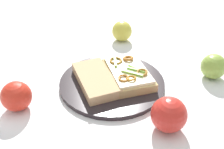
{
  "coord_description": "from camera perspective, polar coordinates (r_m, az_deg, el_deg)",
  "views": [
    {
      "loc": [
        -0.47,
        0.28,
        0.41
      ],
      "look_at": [
        0.0,
        0.0,
        0.03
      ],
      "focal_mm": 39.86,
      "sensor_mm": 36.0,
      "label": 1
    }
  ],
  "objects": [
    {
      "name": "sandwich",
      "position": [
        0.68,
        3.69,
        0.33
      ],
      "size": [
        0.18,
        0.14,
        0.04
      ],
      "rotation": [
        0.0,
        0.0,
        2.89
      ],
      "color": "tan",
      "rests_on": "plate"
    },
    {
      "name": "apple_1",
      "position": [
        0.55,
        12.9,
        -8.92
      ],
      "size": [
        0.1,
        0.1,
        0.08
      ],
      "primitive_type": "sphere",
      "rotation": [
        0.0,
        0.0,
        5.96
      ],
      "color": "red",
      "rests_on": "ground_plane"
    },
    {
      "name": "apple_4",
      "position": [
        0.75,
        22.27,
        1.74
      ],
      "size": [
        0.09,
        0.09,
        0.07
      ],
      "primitive_type": "sphere",
      "rotation": [
        0.0,
        0.0,
        1.93
      ],
      "color": "#8AA743",
      "rests_on": "ground_plane"
    },
    {
      "name": "bread_slice_side",
      "position": [
        0.66,
        -3.8,
        -1.15
      ],
      "size": [
        0.18,
        0.11,
        0.03
      ],
      "primitive_type": "cube",
      "rotation": [
        0.0,
        0.0,
        2.98
      ],
      "color": "tan",
      "rests_on": "plate"
    },
    {
      "name": "apple_2",
      "position": [
        0.9,
        2.3,
        9.93
      ],
      "size": [
        0.09,
        0.09,
        0.07
      ],
      "primitive_type": "sphere",
      "rotation": [
        0.0,
        0.0,
        6.05
      ],
      "color": "gold",
      "rests_on": "ground_plane"
    },
    {
      "name": "plate",
      "position": [
        0.68,
        -0.0,
        -1.82
      ],
      "size": [
        0.28,
        0.28,
        0.01
      ],
      "primitive_type": "cylinder",
      "color": "#2A2327",
      "rests_on": "ground_plane"
    },
    {
      "name": "ground_plane",
      "position": [
        0.68,
        -0.0,
        -2.24
      ],
      "size": [
        2.0,
        2.0,
        0.0
      ],
      "primitive_type": "plane",
      "color": "white",
      "rests_on": "ground"
    },
    {
      "name": "apple_0",
      "position": [
        0.63,
        -21.09,
        -4.67
      ],
      "size": [
        0.07,
        0.07,
        0.07
      ],
      "primitive_type": "sphere",
      "rotation": [
        0.0,
        0.0,
        4.73
      ],
      "color": "red",
      "rests_on": "ground_plane"
    }
  ]
}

